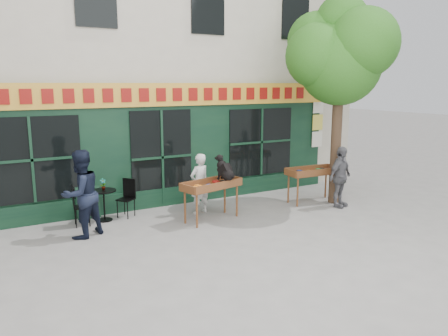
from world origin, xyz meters
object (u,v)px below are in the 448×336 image
Objects in this scene: man_right at (340,177)px; bistro_table at (104,199)px; woman at (200,184)px; book_cart_right at (313,173)px; man_left at (81,194)px; dog at (225,167)px; book_cart_center at (212,187)px.

man_right is 2.17× the size of bistro_table.
man_right is at bearing 145.70° from woman.
man_left is (-6.24, 0.26, 0.13)m from book_cart_right.
man_right is (3.54, -1.34, 0.05)m from woman.
man_right reaches higher than book_cart_right.
dog is 3.29m from man_right.
woman reaches higher than bistro_table.
man_left reaches higher than book_cart_right.
dog reaches higher than book_cart_right.
woman is 2.04× the size of bistro_table.
woman is at bearing -13.96° from bistro_table.
bistro_table is at bearing 172.10° from book_cart_right.
dog reaches higher than woman.
bistro_table is (-5.54, 1.16, -0.28)m from book_cart_right.
man_right is at bearing -24.90° from dog.
man_left is at bearing 160.11° from dog.
woman is 3.78m from man_right.
dog is at bearing 103.00° from woman.
woman is (0.00, 0.65, -0.05)m from book_cart_center.
book_cart_center is 2.62m from bistro_table.
book_cart_right is at bearing 156.12° from woman.
man_right reaches higher than book_cart_center.
book_cart_center is at bearing -28.00° from bistro_table.
man_left reaches higher than man_right.
dog reaches higher than book_cart_center.
bistro_table is (-2.30, 1.22, -0.28)m from book_cart_center.
man_right is (3.19, -0.64, -0.47)m from dog.
man_right is at bearing -24.59° from book_cart_center.
man_left reaches higher than woman.
woman is (-0.35, 0.70, -0.51)m from dog.
woman reaches higher than book_cart_center.
man_right reaches higher than dog.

